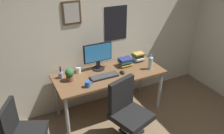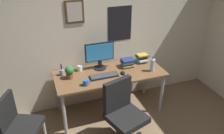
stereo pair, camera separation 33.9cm
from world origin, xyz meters
The scene contains 14 objects.
wall_back centered at (0.00, 2.15, 1.30)m, with size 4.40×0.10×2.60m.
desk centered at (0.02, 1.72, 0.67)m, with size 1.69×0.71×0.74m.
office_chair centered at (-0.04, 1.03, 0.53)m, with size 0.58×0.59×0.95m.
side_chair centered at (-1.36, 1.28, 0.50)m, with size 0.56×0.56×0.88m.
monitor centered at (-0.08, 1.91, 0.98)m, with size 0.46×0.20×0.43m.
keyboard centered at (-0.10, 1.63, 0.75)m, with size 0.43×0.15×0.03m.
computer_mouse centered at (0.20, 1.61, 0.76)m, with size 0.06×0.11×0.04m.
water_bottle centered at (0.66, 1.55, 0.85)m, with size 0.07×0.07×0.25m.
coffee_mug_near centered at (-0.40, 1.94, 0.79)m, with size 0.12×0.08×0.09m.
coffee_mug_far centered at (-0.42, 1.49, 0.79)m, with size 0.11×0.08×0.09m.
potted_plant centered at (-0.59, 1.76, 0.85)m, with size 0.13×0.13×0.19m.
pen_cup centered at (-0.69, 1.89, 0.80)m, with size 0.07×0.07×0.20m.
book_stack_left centered at (0.65, 1.89, 0.81)m, with size 0.22×0.18×0.14m.
book_stack_right centered at (0.36, 1.82, 0.81)m, with size 0.22×0.17×0.13m.
Camera 2 is at (-0.99, -1.21, 2.47)m, focal length 36.78 mm.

